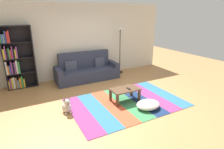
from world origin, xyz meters
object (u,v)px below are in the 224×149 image
couch (87,71)px  pouf (148,105)px  bookshelf (16,61)px  standing_lamp (120,34)px  dog (67,106)px  tv_remote (129,89)px  coffee_table (125,91)px

couch → pouf: couch is taller
bookshelf → standing_lamp: bookshelf is taller
dog → tv_remote: size_ratio=2.65×
couch → dog: bearing=-122.7°
couch → standing_lamp: 1.95m
dog → tv_remote: (1.65, -0.22, 0.22)m
coffee_table → tv_remote: tv_remote is taller
standing_lamp → tv_remote: 2.90m
pouf → coffee_table: bearing=115.2°
dog → standing_lamp: 3.80m
couch → coffee_table: (0.29, -2.16, -0.03)m
pouf → couch: bearing=101.8°
couch → standing_lamp: size_ratio=1.20×
couch → bookshelf: 2.32m
dog → pouf: bearing=-22.8°
dog → tv_remote: bearing=-7.6°
coffee_table → tv_remote: 0.12m
coffee_table → dog: dog is taller
standing_lamp → tv_remote: (-1.13, -2.39, -1.20)m
couch → dog: couch is taller
couch → pouf: size_ratio=3.61×
dog → standing_lamp: bearing=38.0°
bookshelf → dog: (0.95, -2.29, -0.73)m
bookshelf → standing_lamp: bearing=-1.9°
pouf → dog: 2.04m
couch → tv_remote: (0.36, -2.23, 0.04)m
bookshelf → coffee_table: 3.56m
bookshelf → tv_remote: bookshelf is taller
dog → standing_lamp: (2.78, 2.17, 1.42)m
coffee_table → dog: 1.59m
couch → dog: (-1.29, -2.01, -0.18)m
standing_lamp → tv_remote: size_ratio=12.60×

